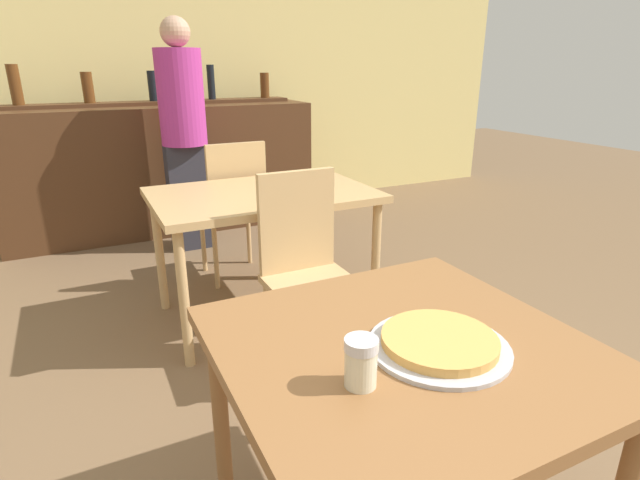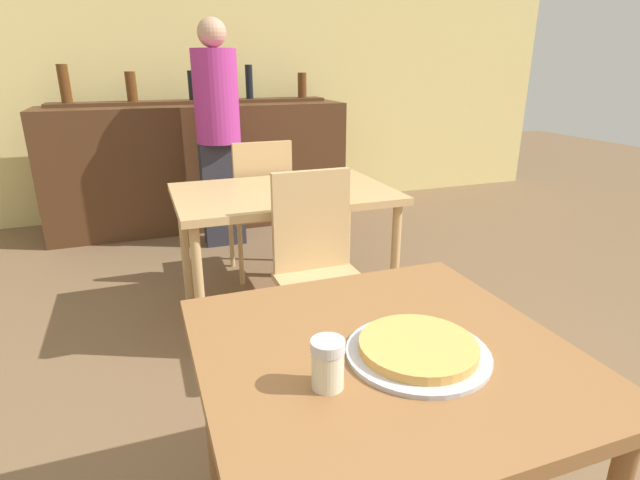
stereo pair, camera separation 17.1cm
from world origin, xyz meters
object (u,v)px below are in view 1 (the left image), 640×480
(pizza_tray, at_px, (439,343))
(cheese_shaker, at_px, (361,362))
(chair_far_side_front, at_px, (306,261))
(chair_far_side_back, at_px, (234,204))
(person_standing, at_px, (184,129))

(pizza_tray, height_order, cheese_shaker, cheese_shaker)
(chair_far_side_front, bearing_deg, pizza_tray, -97.74)
(chair_far_side_front, xyz_separation_m, chair_far_side_back, (-0.00, 1.13, 0.00))
(chair_far_side_back, relative_size, person_standing, 0.55)
(cheese_shaker, bearing_deg, pizza_tray, 9.21)
(cheese_shaker, bearing_deg, chair_far_side_back, 80.04)
(chair_far_side_front, distance_m, cheese_shaker, 1.27)
(pizza_tray, distance_m, person_standing, 3.08)
(chair_far_side_front, distance_m, chair_far_side_back, 1.13)
(cheese_shaker, xyz_separation_m, person_standing, (0.28, 3.11, 0.14))
(chair_far_side_front, xyz_separation_m, person_standing, (-0.13, 1.93, 0.40))
(chair_far_side_back, bearing_deg, chair_far_side_front, 90.00)
(chair_far_side_front, relative_size, cheese_shaker, 8.30)
(cheese_shaker, height_order, person_standing, person_standing)
(chair_far_side_back, height_order, person_standing, person_standing)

